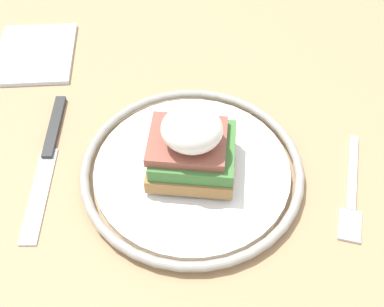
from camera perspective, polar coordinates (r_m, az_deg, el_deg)
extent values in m
cube|color=tan|center=(0.57, -1.74, 0.93)|extent=(0.92, 0.80, 0.03)
cylinder|color=tan|center=(1.12, 21.55, 0.49)|extent=(0.06, 0.06, 0.71)
cylinder|color=tan|center=(1.16, -19.24, 3.41)|extent=(0.06, 0.06, 0.71)
cylinder|color=white|center=(0.52, 0.00, -2.10)|extent=(0.21, 0.21, 0.01)
torus|color=gray|center=(0.51, 0.00, -1.76)|extent=(0.24, 0.24, 0.01)
cube|color=#9E703D|center=(0.50, 0.00, -0.82)|extent=(0.09, 0.08, 0.02)
cube|color=#427A38|center=(0.49, 0.17, 0.43)|extent=(0.08, 0.08, 0.02)
cube|color=brown|center=(0.48, -0.55, 1.50)|extent=(0.08, 0.07, 0.01)
ellipsoid|color=white|center=(0.46, -0.02, 2.90)|extent=(0.06, 0.05, 0.04)
cube|color=silver|center=(0.55, 18.47, -2.05)|extent=(0.02, 0.10, 0.00)
cube|color=silver|center=(0.51, 18.18, -8.11)|extent=(0.03, 0.04, 0.00)
cube|color=#2D2D2D|center=(0.59, -15.89, 3.37)|extent=(0.02, 0.09, 0.01)
cube|color=silver|center=(0.53, -17.63, -4.57)|extent=(0.03, 0.12, 0.00)
cube|color=silver|center=(0.69, -18.07, 11.17)|extent=(0.12, 0.13, 0.01)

